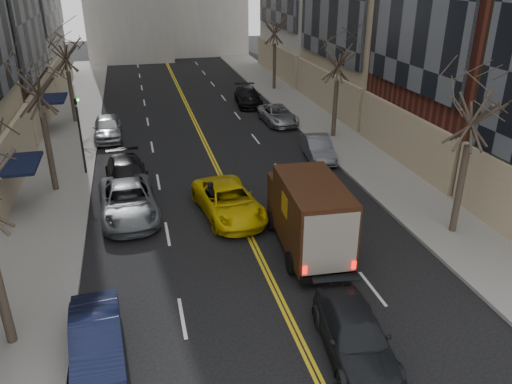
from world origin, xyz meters
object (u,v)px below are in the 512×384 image
pedestrian (211,198)px  observer_sedan (355,335)px  taxi (229,201)px  ups_truck (308,215)px

pedestrian → observer_sedan: bearing=-175.6°
taxi → pedestrian: (-0.76, 0.33, 0.10)m
taxi → pedestrian: 0.83m
observer_sedan → taxi: 10.20m
ups_truck → pedestrian: bearing=131.4°
taxi → pedestrian: size_ratio=3.16×
ups_truck → observer_sedan: size_ratio=1.25×
ups_truck → observer_sedan: ups_truck is taller
observer_sedan → ups_truck: bearing=90.5°
ups_truck → pedestrian: (-3.32, 4.22, -0.78)m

